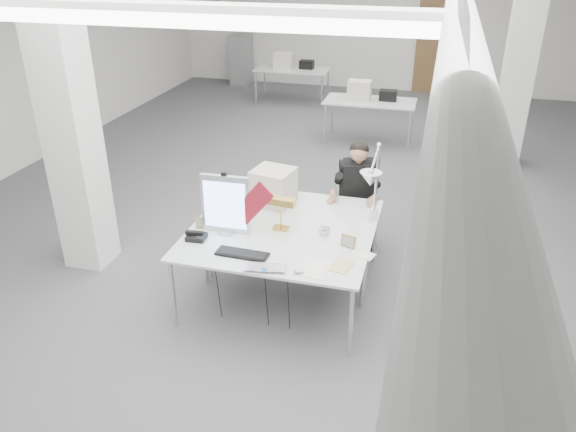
{
  "coord_description": "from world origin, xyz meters",
  "views": [
    {
      "loc": [
        1.34,
        -6.83,
        3.37
      ],
      "look_at": [
        0.04,
        -2.0,
        0.86
      ],
      "focal_mm": 35.0,
      "sensor_mm": 36.0,
      "label": 1
    }
  ],
  "objects_px": {
    "desk_main": "(270,250)",
    "office_chair": "(356,204)",
    "bankers_lamp": "(281,213)",
    "desk_phone": "(197,237)",
    "seated_person": "(357,179)",
    "monitor": "(226,204)",
    "architect_lamp": "(374,184)",
    "laptop": "(264,271)",
    "beige_monitor": "(273,187)"
  },
  "relations": [
    {
      "from": "office_chair",
      "to": "architect_lamp",
      "type": "distance_m",
      "value": 1.21
    },
    {
      "from": "desk_main",
      "to": "architect_lamp",
      "type": "distance_m",
      "value": 1.17
    },
    {
      "from": "seated_person",
      "to": "beige_monitor",
      "type": "xyz_separation_m",
      "value": [
        -0.83,
        -0.56,
        0.05
      ]
    },
    {
      "from": "beige_monitor",
      "to": "seated_person",
      "type": "bearing_deg",
      "value": 45.24
    },
    {
      "from": "laptop",
      "to": "bankers_lamp",
      "type": "relative_size",
      "value": 1.03
    },
    {
      "from": "bankers_lamp",
      "to": "architect_lamp",
      "type": "distance_m",
      "value": 0.94
    },
    {
      "from": "seated_person",
      "to": "desk_phone",
      "type": "distance_m",
      "value": 2.02
    },
    {
      "from": "seated_person",
      "to": "beige_monitor",
      "type": "distance_m",
      "value": 1.0
    },
    {
      "from": "seated_person",
      "to": "bankers_lamp",
      "type": "xyz_separation_m",
      "value": [
        -0.59,
        -1.12,
        0.03
      ]
    },
    {
      "from": "desk_main",
      "to": "monitor",
      "type": "distance_m",
      "value": 0.64
    },
    {
      "from": "bankers_lamp",
      "to": "desk_phone",
      "type": "height_order",
      "value": "bankers_lamp"
    },
    {
      "from": "monitor",
      "to": "beige_monitor",
      "type": "relative_size",
      "value": 1.45
    },
    {
      "from": "bankers_lamp",
      "to": "architect_lamp",
      "type": "xyz_separation_m",
      "value": [
        0.86,
        0.21,
        0.32
      ]
    },
    {
      "from": "monitor",
      "to": "bankers_lamp",
      "type": "distance_m",
      "value": 0.55
    },
    {
      "from": "office_chair",
      "to": "beige_monitor",
      "type": "xyz_separation_m",
      "value": [
        -0.83,
        -0.61,
        0.38
      ]
    },
    {
      "from": "laptop",
      "to": "beige_monitor",
      "type": "distance_m",
      "value": 1.43
    },
    {
      "from": "seated_person",
      "to": "monitor",
      "type": "relative_size",
      "value": 1.64
    },
    {
      "from": "office_chair",
      "to": "seated_person",
      "type": "distance_m",
      "value": 0.33
    },
    {
      "from": "desk_main",
      "to": "office_chair",
      "type": "height_order",
      "value": "office_chair"
    },
    {
      "from": "office_chair",
      "to": "bankers_lamp",
      "type": "relative_size",
      "value": 3.24
    },
    {
      "from": "seated_person",
      "to": "beige_monitor",
      "type": "relative_size",
      "value": 2.37
    },
    {
      "from": "monitor",
      "to": "seated_person",
      "type": "bearing_deg",
      "value": 48.73
    },
    {
      "from": "bankers_lamp",
      "to": "monitor",
      "type": "bearing_deg",
      "value": -153.6
    },
    {
      "from": "beige_monitor",
      "to": "architect_lamp",
      "type": "height_order",
      "value": "architect_lamp"
    },
    {
      "from": "desk_main",
      "to": "architect_lamp",
      "type": "relative_size",
      "value": 1.82
    },
    {
      "from": "laptop",
      "to": "architect_lamp",
      "type": "bearing_deg",
      "value": 43.25
    },
    {
      "from": "office_chair",
      "to": "laptop",
      "type": "distance_m",
      "value": 2.06
    },
    {
      "from": "desk_main",
      "to": "bankers_lamp",
      "type": "xyz_separation_m",
      "value": [
        -0.01,
        0.42,
        0.19
      ]
    },
    {
      "from": "desk_main",
      "to": "office_chair",
      "type": "distance_m",
      "value": 1.7
    },
    {
      "from": "seated_person",
      "to": "monitor",
      "type": "xyz_separation_m",
      "value": [
        -1.08,
        -1.31,
        0.15
      ]
    },
    {
      "from": "laptop",
      "to": "desk_phone",
      "type": "relative_size",
      "value": 2.03
    },
    {
      "from": "office_chair",
      "to": "monitor",
      "type": "height_order",
      "value": "monitor"
    },
    {
      "from": "beige_monitor",
      "to": "architect_lamp",
      "type": "xyz_separation_m",
      "value": [
        1.1,
        -0.35,
        0.3
      ]
    },
    {
      "from": "desk_main",
      "to": "monitor",
      "type": "height_order",
      "value": "monitor"
    },
    {
      "from": "bankers_lamp",
      "to": "beige_monitor",
      "type": "bearing_deg",
      "value": 118.74
    },
    {
      "from": "monitor",
      "to": "architect_lamp",
      "type": "bearing_deg",
      "value": 14.55
    },
    {
      "from": "desk_main",
      "to": "beige_monitor",
      "type": "distance_m",
      "value": 1.03
    },
    {
      "from": "desk_phone",
      "to": "architect_lamp",
      "type": "bearing_deg",
      "value": 17.74
    },
    {
      "from": "seated_person",
      "to": "beige_monitor",
      "type": "bearing_deg",
      "value": -164.16
    },
    {
      "from": "seated_person",
      "to": "laptop",
      "type": "distance_m",
      "value": 2.01
    },
    {
      "from": "beige_monitor",
      "to": "bankers_lamp",
      "type": "bearing_deg",
      "value": -55.63
    },
    {
      "from": "desk_main",
      "to": "seated_person",
      "type": "relative_size",
      "value": 1.85
    },
    {
      "from": "architect_lamp",
      "to": "office_chair",
      "type": "bearing_deg",
      "value": 88.79
    },
    {
      "from": "monitor",
      "to": "beige_monitor",
      "type": "bearing_deg",
      "value": 69.38
    },
    {
      "from": "monitor",
      "to": "desk_main",
      "type": "bearing_deg",
      "value": -25.63
    },
    {
      "from": "laptop",
      "to": "beige_monitor",
      "type": "relative_size",
      "value": 0.88
    },
    {
      "from": "bankers_lamp",
      "to": "desk_phone",
      "type": "relative_size",
      "value": 1.97
    },
    {
      "from": "desk_phone",
      "to": "beige_monitor",
      "type": "distance_m",
      "value": 1.1
    },
    {
      "from": "office_chair",
      "to": "bankers_lamp",
      "type": "bearing_deg",
      "value": -134.95
    },
    {
      "from": "monitor",
      "to": "architect_lamp",
      "type": "relative_size",
      "value": 0.6
    }
  ]
}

